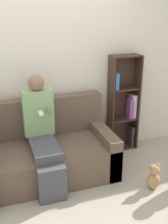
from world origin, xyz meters
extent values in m
plane|color=#B2A893|center=(0.00, 0.00, 0.00)|extent=(14.00, 14.00, 0.00)
cube|color=silver|center=(0.00, 1.00, 1.27)|extent=(10.00, 0.06, 2.55)
cube|color=brown|center=(-0.23, 0.41, 0.21)|extent=(2.00, 0.70, 0.42)
cube|color=brown|center=(-0.23, 0.85, 0.46)|extent=(2.00, 0.17, 0.92)
cube|color=brown|center=(0.69, 0.41, 0.27)|extent=(0.16, 0.70, 0.54)
cube|color=#47474C|center=(-0.11, 0.00, 0.21)|extent=(0.31, 0.12, 0.42)
cube|color=#47474C|center=(-0.11, 0.32, 0.47)|extent=(0.31, 0.52, 0.11)
cube|color=#84AD70|center=(-0.11, 0.66, 0.81)|extent=(0.37, 0.16, 0.56)
sphere|color=#8C664C|center=(-0.11, 0.66, 1.18)|extent=(0.19, 0.19, 0.19)
cylinder|color=#8C664C|center=(-0.01, 0.53, 0.86)|extent=(0.05, 0.10, 0.05)
cube|color=white|center=(-0.11, 0.48, 0.86)|extent=(0.05, 0.12, 0.02)
cube|color=#3D281E|center=(0.94, 0.85, 0.70)|extent=(0.02, 0.22, 1.40)
cube|color=#3D281E|center=(1.35, 0.85, 0.70)|extent=(0.02, 0.22, 1.40)
cube|color=#3D281E|center=(1.14, 0.95, 0.70)|extent=(0.42, 0.02, 1.40)
cube|color=#3D281E|center=(1.14, 0.85, 0.01)|extent=(0.39, 0.18, 0.02)
cube|color=#3D281E|center=(1.14, 0.85, 0.47)|extent=(0.39, 0.18, 0.02)
cube|color=#3D281E|center=(1.14, 0.85, 0.93)|extent=(0.39, 0.18, 0.02)
cube|color=#3D281E|center=(1.14, 0.85, 1.39)|extent=(0.39, 0.18, 0.02)
cube|color=teal|center=(1.00, 0.85, 1.05)|extent=(0.05, 0.14, 0.23)
cube|color=#934CA3|center=(1.25, 0.85, 0.62)|extent=(0.06, 0.13, 0.29)
cube|color=#333338|center=(1.30, 0.85, 0.17)|extent=(0.04, 0.15, 0.31)
cube|color=beige|center=(1.29, 0.85, 0.65)|extent=(0.07, 0.13, 0.35)
ellipsoid|color=tan|center=(1.06, -0.17, 0.10)|extent=(0.16, 0.13, 0.20)
sphere|color=tan|center=(1.06, -0.17, 0.25)|extent=(0.12, 0.12, 0.12)
sphere|color=tan|center=(1.02, -0.17, 0.30)|extent=(0.05, 0.05, 0.05)
sphere|color=tan|center=(1.10, -0.17, 0.30)|extent=(0.05, 0.05, 0.05)
camera|label=1|loc=(-0.61, -2.52, 2.06)|focal=45.00mm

